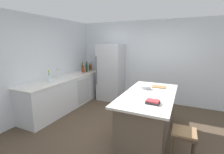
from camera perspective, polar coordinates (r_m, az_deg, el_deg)
The scene contains 19 objects.
ground_plane at distance 3.67m, azimuth 4.50°, elevation -19.20°, with size 7.20×7.20×0.00m, color #4C3D2D.
wall_rear at distance 5.34m, azimuth 13.31°, elevation 5.30°, with size 6.00×0.10×2.60m, color silver.
wall_left at distance 4.63m, azimuth -24.90°, elevation 3.49°, with size 0.10×6.00×2.60m, color silver.
counter_run_left at distance 4.98m, azimuth -15.65°, elevation -5.21°, with size 0.69×2.97×0.92m.
kitchen_island at distance 3.47m, azimuth 12.75°, elevation -12.86°, with size 0.97×1.95×0.90m.
refrigerator at distance 5.39m, azimuth -0.36°, elevation 1.71°, with size 0.79×0.75×1.86m.
bar_stool at distance 2.77m, azimuth 24.21°, elevation -19.17°, with size 0.36×0.36×0.63m.
sink_faucet at distance 4.67m, azimuth -18.68°, elevation 1.24°, with size 0.15×0.05×0.30m.
flower_vase at distance 4.40m, azimuth -21.53°, elevation -0.38°, with size 0.09×0.09×0.31m.
syrup_bottle at distance 5.97m, azimuth -7.93°, elevation 3.45°, with size 0.07×0.07×0.25m.
vinegar_bottle at distance 5.81m, azimuth -7.35°, elevation 3.50°, with size 0.05×0.05×0.32m.
olive_oil_bottle at distance 5.80m, azimuth -8.79°, elevation 3.49°, with size 0.06×0.06×0.33m.
gin_bottle at distance 5.73m, azimuth -9.37°, elevation 3.20°, with size 0.08×0.08×0.29m.
wine_bottle at distance 5.58m, azimuth -9.10°, elevation 3.24°, with size 0.07×0.07×0.36m.
whiskey_bottle at distance 5.58m, azimuth -10.53°, elevation 3.06°, with size 0.07×0.07×0.33m.
hot_sauce_bottle at distance 5.43m, azimuth -10.07°, elevation 2.39°, with size 0.06×0.06×0.21m.
cookbook_stack at distance 2.81m, azimuth 14.37°, elevation -8.60°, with size 0.23×0.18×0.06m.
mixing_bowl at distance 3.63m, azimuth 11.86°, elevation -3.58°, with size 0.23×0.23×0.07m.
cutting_board at distance 3.83m, azimuth 16.39°, elevation -3.39°, with size 0.31×0.22×0.02m.
Camera 1 is at (1.08, -2.95, 1.91)m, focal length 25.55 mm.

